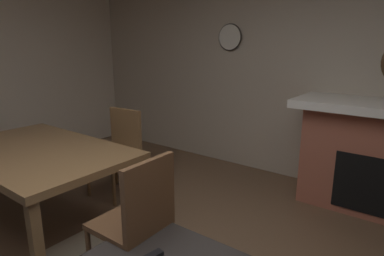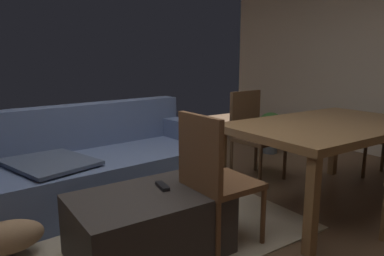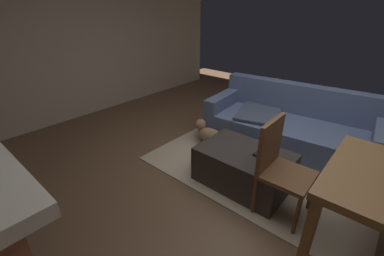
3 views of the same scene
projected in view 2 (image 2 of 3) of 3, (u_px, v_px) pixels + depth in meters
name	position (u px, v px, depth m)	size (l,w,h in m)	color
floor	(160.00, 237.00, 2.63)	(8.36, 8.36, 0.00)	brown
area_rug	(117.00, 222.00, 2.85)	(2.60, 2.00, 0.01)	tan
couch	(94.00, 167.00, 3.31)	(2.28, 1.15, 0.84)	#4C5B7F
ottoman_coffee_table	(149.00, 225.00, 2.36)	(0.98, 0.65, 0.42)	#2D2826
tv_remote	(163.00, 186.00, 2.44)	(0.05, 0.16, 0.02)	black
dining_table	(329.00, 131.00, 3.09)	(1.72, 1.06, 0.74)	brown
dining_chair_west	(212.00, 173.00, 2.42)	(0.45, 0.45, 0.93)	brown
dining_chair_north	(252.00, 130.00, 3.86)	(0.48, 0.48, 0.93)	#513823
potted_plant	(270.00, 130.00, 4.86)	(0.38, 0.38, 0.56)	#474C51
small_dog	(0.00, 236.00, 2.28)	(0.52, 0.24, 0.31)	#8C6B4C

